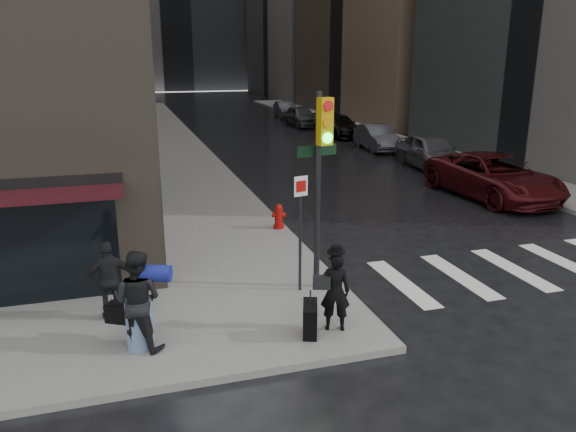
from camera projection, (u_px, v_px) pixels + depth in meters
The scene contains 15 objects.
ground at pixel (274, 320), 11.74m from camera, with size 140.00×140.00×0.00m, color black.
sidewalk_left at pixel (164, 137), 36.52m from camera, with size 4.00×50.00×0.15m, color slate.
sidewalk_right at pixel (355, 129), 40.26m from camera, with size 3.00×50.00×0.15m, color slate.
crosswalk at pixel (539, 266), 14.74m from camera, with size 8.50×3.00×0.01m.
man_overcoat at pixel (330, 296), 10.79m from camera, with size 1.14×0.81×1.77m.
man_jeans at pixel (137, 300), 10.11m from camera, with size 1.27×1.19×1.90m.
man_greycoat at pixel (110, 280), 11.30m from camera, with size 1.02×0.53×1.66m.
traffic_light at pixel (319, 166), 12.19m from camera, with size 1.09×0.61×4.45m.
fire_hydrant at pixel (279, 217), 17.30m from camera, with size 0.44×0.33×0.76m.
parked_car_0 at pixel (494, 176), 21.40m from camera, with size 2.76×5.98×1.66m, color #410D10.
parked_car_1 at pixel (431, 151), 26.76m from camera, with size 1.96×4.87×1.66m, color #504F55.
parked_car_2 at pixel (377, 138), 31.96m from camera, with size 1.50×4.29×1.41m, color #45464A.
parked_car_3 at pixel (339, 126), 37.12m from camera, with size 1.95×4.79×1.39m, color black.
parked_car_4 at pixel (301, 116), 42.08m from camera, with size 1.78×4.43×1.51m, color #454549.
parked_car_5 at pixel (286, 110), 47.42m from camera, with size 1.43×4.11×1.36m, color #45444A.
Camera 1 is at (-2.80, -10.28, 5.40)m, focal length 35.00 mm.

